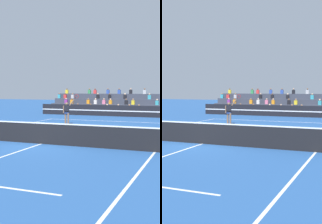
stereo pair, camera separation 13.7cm
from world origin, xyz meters
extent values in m
plane|color=#285699|center=(0.00, 0.00, 0.00)|extent=(120.00, 120.00, 0.00)
cube|color=white|center=(0.00, 11.90, 0.00)|extent=(11.00, 0.10, 0.01)
cube|color=white|center=(5.50, 0.00, 0.00)|extent=(0.10, 23.80, 0.01)
cube|color=white|center=(0.00, 6.43, 0.00)|extent=(8.25, 0.10, 0.01)
cube|color=white|center=(0.00, 0.00, 0.00)|extent=(0.10, 12.85, 0.01)
cube|color=black|center=(0.00, 0.00, 0.50)|extent=(11.90, 0.02, 1.00)
cube|color=white|center=(0.00, 0.00, 1.03)|extent=(11.90, 0.04, 0.06)
cube|color=black|center=(0.00, 16.81, 0.55)|extent=(18.00, 0.24, 1.10)
cube|color=white|center=(0.00, 16.68, 0.55)|extent=(18.00, 0.02, 0.10)
cube|color=#383D4C|center=(0.00, 18.09, 0.28)|extent=(17.85, 0.95, 0.55)
cube|color=silver|center=(-6.80, 17.92, 0.77)|extent=(0.32, 0.22, 0.44)
sphere|color=brown|center=(-6.80, 17.92, 1.09)|extent=(0.18, 0.18, 0.18)
cube|color=#B2B2B7|center=(-0.82, 17.92, 0.77)|extent=(0.32, 0.22, 0.44)
sphere|color=tan|center=(-0.82, 17.92, 1.09)|extent=(0.18, 0.18, 0.18)
cube|color=black|center=(1.31, 17.92, 0.77)|extent=(0.32, 0.22, 0.44)
sphere|color=#9E7051|center=(1.31, 17.92, 1.09)|extent=(0.18, 0.18, 0.18)
cube|color=pink|center=(0.33, 17.92, 0.77)|extent=(0.32, 0.22, 0.44)
sphere|color=#9E7051|center=(0.33, 17.92, 1.09)|extent=(0.18, 0.18, 0.18)
cube|color=#338C4C|center=(-6.16, 17.92, 0.77)|extent=(0.32, 0.22, 0.44)
sphere|color=brown|center=(-6.16, 17.92, 1.09)|extent=(0.18, 0.18, 0.18)
cube|color=silver|center=(-2.04, 17.92, 0.77)|extent=(0.32, 0.22, 0.44)
sphere|color=beige|center=(-2.04, 17.92, 1.09)|extent=(0.18, 0.18, 0.18)
cube|color=red|center=(-3.86, 17.92, 0.77)|extent=(0.32, 0.22, 0.44)
sphere|color=brown|center=(-3.86, 17.92, 1.09)|extent=(0.18, 0.18, 0.18)
cube|color=red|center=(-5.35, 17.92, 0.77)|extent=(0.32, 0.22, 0.44)
sphere|color=brown|center=(-5.35, 17.92, 1.09)|extent=(0.18, 0.18, 0.18)
cube|color=#383D4C|center=(0.00, 19.04, 0.55)|extent=(17.85, 0.95, 1.10)
cube|color=orange|center=(-1.94, 18.87, 1.32)|extent=(0.32, 0.22, 0.44)
sphere|color=beige|center=(-1.94, 18.87, 1.64)|extent=(0.18, 0.18, 0.18)
cube|color=purple|center=(-7.17, 18.87, 1.32)|extent=(0.32, 0.22, 0.44)
sphere|color=beige|center=(-7.17, 18.87, 1.64)|extent=(0.18, 0.18, 0.18)
cube|color=orange|center=(-6.46, 18.87, 1.32)|extent=(0.32, 0.22, 0.44)
sphere|color=brown|center=(-6.46, 18.87, 1.64)|extent=(0.18, 0.18, 0.18)
cube|color=orange|center=(-4.49, 18.87, 1.32)|extent=(0.32, 0.22, 0.44)
sphere|color=brown|center=(-4.49, 18.87, 1.64)|extent=(0.18, 0.18, 0.18)
cube|color=black|center=(-0.24, 18.87, 1.32)|extent=(0.32, 0.22, 0.44)
sphere|color=brown|center=(-0.24, 18.87, 1.64)|extent=(0.18, 0.18, 0.18)
cube|color=yellow|center=(0.51, 18.87, 1.32)|extent=(0.32, 0.22, 0.44)
sphere|color=#9E7051|center=(0.51, 18.87, 1.64)|extent=(0.18, 0.18, 0.18)
cube|color=pink|center=(-2.68, 18.87, 1.32)|extent=(0.32, 0.22, 0.44)
sphere|color=tan|center=(-2.68, 18.87, 1.64)|extent=(0.18, 0.18, 0.18)
cube|color=teal|center=(2.96, 18.87, 1.32)|extent=(0.32, 0.22, 0.44)
sphere|color=beige|center=(2.96, 18.87, 1.64)|extent=(0.18, 0.18, 0.18)
cube|color=silver|center=(-3.64, 18.87, 1.32)|extent=(0.32, 0.22, 0.44)
sphere|color=beige|center=(-3.64, 18.87, 1.64)|extent=(0.18, 0.18, 0.18)
cube|color=#383D4C|center=(0.00, 19.99, 0.83)|extent=(17.85, 0.95, 1.65)
cube|color=red|center=(-7.71, 19.82, 1.87)|extent=(0.32, 0.22, 0.44)
sphere|color=brown|center=(-7.71, 19.82, 2.19)|extent=(0.18, 0.18, 0.18)
cube|color=#B2B2B7|center=(-6.77, 19.82, 1.87)|extent=(0.32, 0.22, 0.44)
sphere|color=brown|center=(-6.77, 19.82, 2.19)|extent=(0.18, 0.18, 0.18)
cube|color=teal|center=(-8.48, 19.82, 1.87)|extent=(0.32, 0.22, 0.44)
sphere|color=#9E7051|center=(-8.48, 19.82, 2.19)|extent=(0.18, 0.18, 0.18)
cube|color=black|center=(-2.32, 19.82, 1.87)|extent=(0.32, 0.22, 0.44)
sphere|color=brown|center=(-2.32, 19.82, 2.19)|extent=(0.18, 0.18, 0.18)
cube|color=black|center=(-3.69, 19.82, 1.87)|extent=(0.32, 0.22, 0.44)
sphere|color=tan|center=(-3.69, 19.82, 2.19)|extent=(0.18, 0.18, 0.18)
cube|color=black|center=(-0.59, 19.82, 1.87)|extent=(0.32, 0.22, 0.44)
sphere|color=beige|center=(-0.59, 19.82, 2.19)|extent=(0.18, 0.18, 0.18)
cube|color=teal|center=(2.03, 19.82, 1.87)|extent=(0.32, 0.22, 0.44)
sphere|color=tan|center=(2.03, 19.82, 2.19)|extent=(0.18, 0.18, 0.18)
cube|color=#383D4C|center=(0.00, 20.94, 1.10)|extent=(17.85, 0.95, 2.20)
cube|color=#B2B2B7|center=(1.36, 20.77, 2.42)|extent=(0.32, 0.22, 0.44)
sphere|color=brown|center=(1.36, 20.77, 2.74)|extent=(0.18, 0.18, 0.18)
cube|color=yellow|center=(-7.92, 20.77, 2.42)|extent=(0.32, 0.22, 0.44)
sphere|color=brown|center=(-7.92, 20.77, 2.74)|extent=(0.18, 0.18, 0.18)
cube|color=#338C4C|center=(-5.04, 20.77, 2.42)|extent=(0.32, 0.22, 0.44)
sphere|color=brown|center=(-5.04, 20.77, 2.74)|extent=(0.18, 0.18, 0.18)
cube|color=#2D4CA5|center=(-1.49, 20.77, 2.42)|extent=(0.32, 0.22, 0.44)
sphere|color=brown|center=(-1.49, 20.77, 2.74)|extent=(0.18, 0.18, 0.18)
cube|color=red|center=(-4.35, 20.77, 2.42)|extent=(0.32, 0.22, 0.44)
sphere|color=brown|center=(-4.35, 20.77, 2.74)|extent=(0.18, 0.18, 0.18)
cube|color=black|center=(-0.18, 20.77, 2.42)|extent=(0.32, 0.22, 0.44)
sphere|color=tan|center=(-0.18, 20.77, 2.74)|extent=(0.18, 0.18, 0.18)
cube|color=#2D4CA5|center=(-2.80, 20.77, 2.42)|extent=(0.32, 0.22, 0.44)
sphere|color=brown|center=(-2.80, 20.77, 2.74)|extent=(0.18, 0.18, 0.18)
cylinder|color=brown|center=(-2.34, 8.05, 0.45)|extent=(0.14, 0.14, 0.90)
cylinder|color=brown|center=(-2.11, 8.04, 0.45)|extent=(0.14, 0.14, 0.90)
cube|color=navy|center=(-2.24, 8.06, 0.94)|extent=(0.36, 0.28, 0.20)
cube|color=black|center=(-2.24, 8.06, 1.24)|extent=(0.40, 0.30, 0.56)
sphere|color=brown|center=(-2.24, 8.06, 1.60)|extent=(0.22, 0.22, 0.22)
cube|color=white|center=(-2.36, 8.09, 0.04)|extent=(0.19, 0.28, 0.09)
cube|color=white|center=(-2.12, 8.08, 0.04)|extent=(0.19, 0.28, 0.09)
cylinder|color=brown|center=(-2.47, 7.99, 1.18)|extent=(0.09, 0.09, 0.56)
cylinder|color=brown|center=(-1.86, 8.18, 1.70)|extent=(0.44, 0.21, 0.53)
cylinder|color=black|center=(-1.62, 8.25, 2.02)|extent=(0.16, 0.08, 0.19)
torus|color=#B21E1E|center=(-1.52, 8.28, 2.16)|extent=(0.42, 0.15, 0.43)
sphere|color=#C6DB33|center=(0.83, 6.26, 0.03)|extent=(0.07, 0.07, 0.07)
camera|label=1|loc=(7.40, -13.40, 2.67)|focal=50.00mm
camera|label=2|loc=(7.52, -13.35, 2.67)|focal=50.00mm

